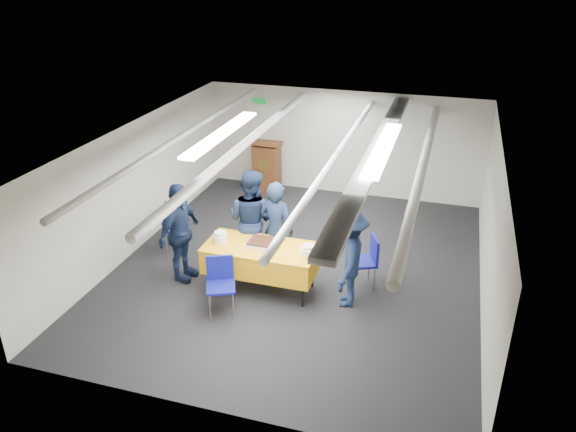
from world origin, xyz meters
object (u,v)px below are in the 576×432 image
Objects in this scene: serving_table at (261,258)px; sailor_a at (276,229)px; chair_right at (367,257)px; sailor_c at (180,233)px; podium at (267,166)px; sailor_d at (348,258)px; sheet_cake at (264,243)px; sailor_b at (251,220)px; chair_left at (177,221)px; chair_near at (220,279)px.

sailor_a is (0.09, 0.51, 0.27)m from serving_table.
sailor_c is at bearing -167.70° from chair_right.
podium is 4.66m from sailor_d.
sheet_cake is 1.40m from sailor_c.
sheet_cake is 0.74m from sailor_b.
serving_table is 1.41× the size of podium.
sheet_cake is 2.16m from chair_left.
sailor_c reaches higher than chair_near.
serving_table is at bearing -160.04° from chair_right.
podium is at bearing -58.75° from sailor_a.
chair_near is 0.55× the size of sailor_d.
serving_table is 0.59m from sailor_a.
chair_near is (-0.43, -0.77, -0.28)m from sheet_cake.
chair_right is 0.52× the size of sailor_c.
serving_table is 2.12m from chair_left.
sailor_d reaches higher than chair_left.
sailor_b is at bearing 121.49° from serving_table.
chair_left is at bearing 155.21° from serving_table.
sailor_c reaches higher than serving_table.
chair_near is 0.49× the size of sailor_b.
podium is at bearing -149.99° from sailor_d.
podium is at bearing 108.36° from sheet_cake.
chair_near reaches higher than serving_table.
sheet_cake is at bearing 49.88° from serving_table.
sailor_b is 1.88m from sailor_d.
sailor_b reaches higher than chair_near.
serving_table is 1.05× the size of sailor_c.
chair_left is at bearing 133.75° from chair_near.
chair_right is at bearing 155.52° from sailor_d.
chair_near is at bearing -118.40° from serving_table.
sailor_a is at bearing -177.54° from chair_right.
sailor_b is at bearing -45.34° from sailor_c.
chair_left is 3.43m from sailor_d.
sailor_b is 1.05× the size of sailor_c.
sailor_c is (-1.44, -0.58, 0.01)m from sailor_a.
chair_right is (1.55, 0.53, -0.28)m from sheet_cake.
sailor_a reaches higher than chair_near.
serving_table is 1.39m from sailor_c.
podium is 0.75× the size of sailor_a.
sailor_a is at bearing 84.70° from sheet_cake.
chair_left is at bearing -0.68° from sailor_a.
sailor_b reaches higher than serving_table.
sailor_a is (2.01, -0.38, 0.30)m from chair_left.
sailor_b is (-0.40, 0.65, 0.32)m from serving_table.
chair_near is at bearing -119.28° from sheet_cake.
sailor_c reaches higher than podium.
sailor_a is (-1.50, -0.06, 0.30)m from chair_right.
podium reaches higher than serving_table.
chair_left is at bearing -103.31° from podium.
sailor_c is 2.73m from sailor_d.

